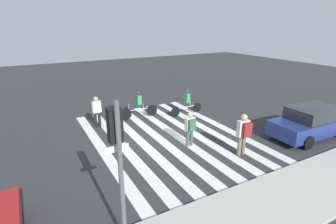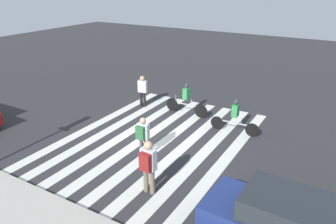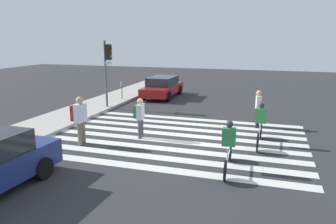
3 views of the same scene
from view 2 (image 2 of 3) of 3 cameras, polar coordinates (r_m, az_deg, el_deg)
The scene contains 7 objects.
ground_plane at distance 14.11m, azimuth -2.34°, elevation -4.81°, with size 60.00×60.00×0.00m, color #2D2D30.
crosswalk_stripes at distance 14.11m, azimuth -2.34°, elevation -4.80°, with size 6.93×10.00×0.01m.
pedestrian_adult_tall_backpack at distance 10.31m, azimuth -3.51°, elevation -8.99°, with size 0.53×0.45×1.85m.
pedestrian_child_with_backpack at distance 17.43m, azimuth -4.45°, elevation 3.94°, with size 0.50×0.29×1.69m.
pedestrian_adult_yellow_jacket at distance 12.41m, azimuth -4.44°, elevation -3.94°, with size 0.46×0.39×1.63m.
cyclist_far_lane at distance 16.38m, azimuth 3.23°, elevation 2.43°, with size 2.34×0.41×1.64m.
cyclist_mid_street at distance 14.67m, azimuth 11.61°, elevation -0.49°, with size 2.23×0.41×1.57m.
Camera 2 is at (-6.85, 10.53, 6.43)m, focal length 35.00 mm.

